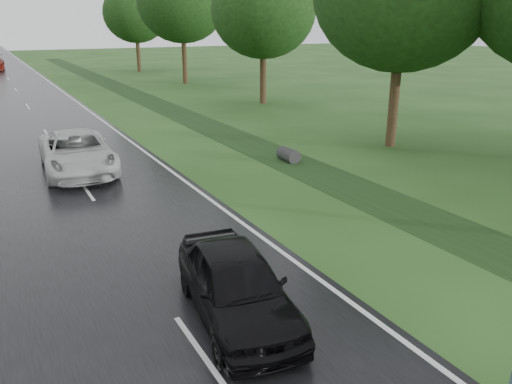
% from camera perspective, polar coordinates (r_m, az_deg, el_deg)
% --- Properties ---
extents(edge_stripe_east, '(0.12, 180.00, 0.01)m').
position_cam_1_polar(edge_stripe_east, '(52.24, -22.55, 11.55)').
color(edge_stripe_east, silver).
rests_on(edge_stripe_east, road).
extents(drainage_ditch, '(2.20, 120.00, 0.56)m').
position_cam_1_polar(drainage_ditch, '(27.98, -5.91, 7.73)').
color(drainage_ditch, black).
rests_on(drainage_ditch, ground).
extents(tree_east_c, '(7.00, 7.00, 9.29)m').
position_cam_1_polar(tree_east_c, '(35.20, 0.84, 20.05)').
color(tree_east_c, '#352115').
rests_on(tree_east_c, ground).
extents(tree_east_d, '(8.00, 8.00, 10.76)m').
position_cam_1_polar(tree_east_d, '(47.77, -8.47, 20.74)').
color(tree_east_d, '#352115').
rests_on(tree_east_d, ground).
extents(tree_east_f, '(7.20, 7.20, 9.62)m').
position_cam_1_polar(tree_east_f, '(60.96, -13.62, 19.24)').
color(tree_east_f, '#352115').
rests_on(tree_east_f, ground).
extents(white_pickup, '(2.74, 5.44, 1.48)m').
position_cam_1_polar(white_pickup, '(19.75, -19.77, 4.29)').
color(white_pickup, silver).
rests_on(white_pickup, road).
extents(dark_sedan, '(2.20, 4.23, 1.37)m').
position_cam_1_polar(dark_sedan, '(9.44, -2.24, -10.52)').
color(dark_sedan, black).
rests_on(dark_sedan, road).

